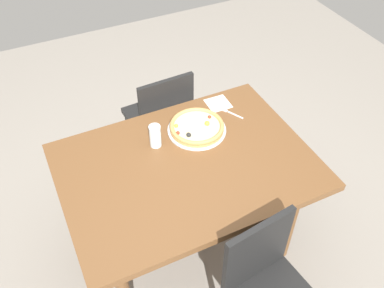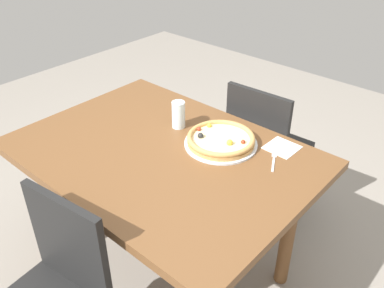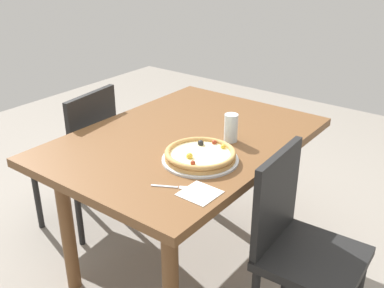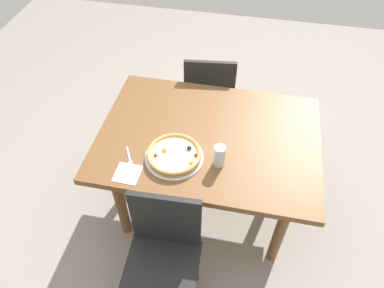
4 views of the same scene
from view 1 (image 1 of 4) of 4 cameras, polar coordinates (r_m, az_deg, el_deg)
name	(u,v)px [view 1 (image 1 of 4)]	position (r m, az deg, el deg)	size (l,w,h in m)	color
ground_plane	(188,242)	(2.89, -0.58, -13.12)	(6.00, 6.00, 0.00)	gray
dining_table	(187,176)	(2.36, -0.69, -4.36)	(1.36, 0.98, 0.76)	brown
chair_far	(161,118)	(2.97, -4.25, 3.50)	(0.42, 0.42, 0.90)	black
plate	(197,130)	(2.47, 0.66, 1.93)	(0.34, 0.34, 0.01)	silver
pizza	(197,127)	(2.46, 0.65, 2.36)	(0.32, 0.32, 0.05)	tan
fork	(229,112)	(2.61, 5.09, 4.29)	(0.09, 0.15, 0.00)	silver
drinking_glass	(155,136)	(2.35, -5.00, 1.10)	(0.07, 0.07, 0.14)	silver
napkin	(218,104)	(2.67, 3.55, 5.48)	(0.14, 0.14, 0.00)	white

